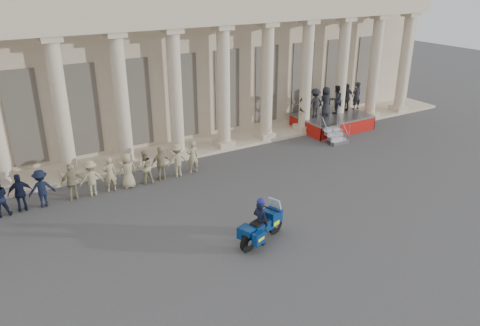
% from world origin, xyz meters
% --- Properties ---
extents(ground, '(90.00, 90.00, 0.00)m').
position_xyz_m(ground, '(0.00, 0.00, 0.00)').
color(ground, '#3A3A3C').
rests_on(ground, ground).
extents(building, '(40.00, 12.50, 9.00)m').
position_xyz_m(building, '(-0.00, 14.74, 4.52)').
color(building, tan).
rests_on(building, ground).
extents(reviewing_stand, '(4.61, 3.94, 2.49)m').
position_xyz_m(reviewing_stand, '(10.85, 7.77, 1.36)').
color(reviewing_stand, gray).
rests_on(reviewing_stand, ground).
extents(motorcycle, '(2.11, 1.21, 1.41)m').
position_xyz_m(motorcycle, '(0.64, -0.61, 0.61)').
color(motorcycle, black).
rests_on(motorcycle, ground).
extents(rider, '(0.56, 0.69, 1.72)m').
position_xyz_m(rider, '(0.53, -0.65, 0.86)').
color(rider, black).
rests_on(rider, ground).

